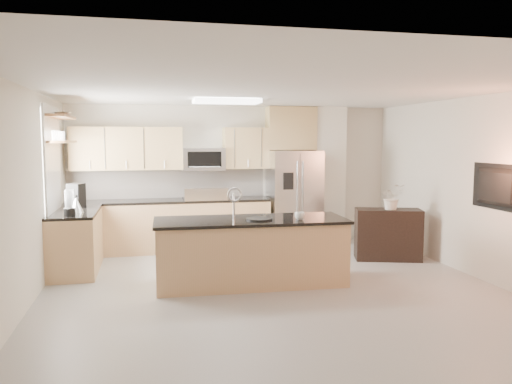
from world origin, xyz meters
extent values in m
plane|color=#9E9B96|center=(0.00, 0.00, 0.00)|extent=(6.50, 6.50, 0.00)
cube|color=silver|center=(0.00, 0.00, 2.60)|extent=(6.00, 6.50, 0.02)
cube|color=beige|center=(0.00, 3.25, 1.30)|extent=(6.00, 0.02, 2.60)
cube|color=beige|center=(0.00, -3.25, 1.30)|extent=(6.00, 0.02, 2.60)
cube|color=beige|center=(-3.00, 0.00, 1.30)|extent=(0.02, 6.50, 2.60)
cube|color=beige|center=(3.00, 0.00, 1.30)|extent=(0.02, 6.50, 2.60)
cube|color=tan|center=(-1.23, 2.92, 0.44)|extent=(3.55, 0.65, 0.88)
cube|color=black|center=(-1.23, 2.92, 0.90)|extent=(3.55, 0.66, 0.04)
cube|color=silver|center=(-1.23, 3.24, 1.18)|extent=(3.55, 0.02, 0.52)
cube|color=tan|center=(-2.67, 1.85, 0.44)|extent=(0.65, 1.50, 0.88)
cube|color=black|center=(-2.67, 1.85, 0.90)|extent=(0.66, 1.50, 0.04)
cube|color=black|center=(-0.60, 2.92, 0.45)|extent=(0.76, 0.64, 0.90)
cube|color=black|center=(-0.60, 2.92, 0.92)|extent=(0.76, 0.62, 0.03)
cube|color=silver|center=(-0.60, 2.62, 1.03)|extent=(0.76, 0.04, 0.22)
cube|color=tan|center=(-1.94, 3.08, 1.83)|extent=(1.92, 0.33, 0.75)
cube|color=tan|center=(0.19, 3.08, 1.83)|extent=(0.82, 0.33, 0.75)
cube|color=silver|center=(-0.60, 3.05, 1.63)|extent=(0.76, 0.40, 0.40)
cube|color=black|center=(-0.60, 2.85, 1.63)|extent=(0.60, 0.02, 0.28)
cube|color=silver|center=(1.06, 2.88, 0.89)|extent=(0.92, 0.75, 1.78)
cube|color=gray|center=(1.06, 2.50, 0.89)|extent=(0.02, 0.01, 1.69)
cube|color=black|center=(0.84, 2.48, 1.25)|extent=(0.18, 0.03, 0.30)
cube|color=white|center=(1.82, 3.10, 1.30)|extent=(0.60, 0.30, 2.60)
cube|color=white|center=(-2.98, 1.85, 1.65)|extent=(0.03, 1.05, 1.55)
cube|color=white|center=(-2.97, 1.85, 1.65)|extent=(0.03, 1.15, 1.65)
cube|color=brown|center=(-2.85, 1.95, 1.95)|extent=(0.30, 1.20, 0.04)
cube|color=brown|center=(-2.85, 1.95, 2.32)|extent=(0.30, 1.20, 0.04)
cube|color=white|center=(-0.40, 1.60, 2.56)|extent=(1.00, 0.50, 0.06)
cube|color=tan|center=(-0.23, 0.61, 0.43)|extent=(2.58, 0.98, 0.86)
cube|color=black|center=(-0.23, 0.61, 0.88)|extent=(2.64, 1.04, 0.04)
cube|color=black|center=(-0.43, 0.61, 0.87)|extent=(0.54, 0.39, 0.01)
cylinder|color=silver|center=(-0.43, 0.82, 1.07)|extent=(0.03, 0.03, 0.34)
torus|color=silver|center=(-0.43, 0.76, 1.22)|extent=(0.21, 0.03, 0.21)
cube|color=black|center=(2.27, 1.48, 0.42)|extent=(1.14, 0.73, 0.84)
imported|color=white|center=(0.39, 0.39, 0.96)|extent=(0.16, 0.16, 0.11)
cylinder|color=black|center=(-0.14, 0.52, 0.91)|extent=(0.41, 0.41, 0.02)
cylinder|color=black|center=(-2.67, 1.31, 0.97)|extent=(0.16, 0.16, 0.11)
cylinder|color=silver|center=(-2.67, 1.31, 1.16)|extent=(0.12, 0.12, 0.26)
cone|color=silver|center=(-2.62, 1.62, 1.03)|extent=(0.21, 0.21, 0.23)
cylinder|color=black|center=(-2.62, 1.62, 1.16)|extent=(0.04, 0.04, 0.04)
cube|color=black|center=(-2.69, 2.20, 1.11)|extent=(0.28, 0.30, 0.38)
cylinder|color=silver|center=(-2.69, 2.13, 1.02)|extent=(0.12, 0.12, 0.13)
imported|color=silver|center=(-2.85, 2.19, 2.38)|extent=(0.34, 0.34, 0.08)
imported|color=silver|center=(2.28, 1.42, 1.16)|extent=(0.62, 0.55, 0.63)
imported|color=black|center=(2.91, -0.20, 1.35)|extent=(0.14, 1.08, 0.62)
camera|label=1|loc=(-1.61, -5.98, 1.98)|focal=35.00mm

